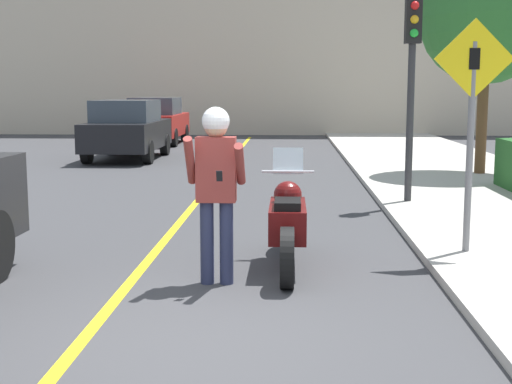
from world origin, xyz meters
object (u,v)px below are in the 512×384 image
(traffic_light, at_px, (412,60))
(street_tree, at_px, (486,18))
(crossing_sign, at_px, (472,113))
(person_biker, at_px, (216,175))
(motorcycle, at_px, (288,223))
(parked_car_black, at_px, (127,129))
(parked_car_red, at_px, (156,120))

(traffic_light, bearing_deg, street_tree, 61.19)
(crossing_sign, bearing_deg, person_biker, -157.09)
(motorcycle, height_order, street_tree, street_tree)
(person_biker, relative_size, street_tree, 0.37)
(traffic_light, bearing_deg, motorcycle, -115.50)
(street_tree, bearing_deg, parked_car_black, 156.95)
(person_biker, xyz_separation_m, street_tree, (5.05, 9.14, 2.41))
(crossing_sign, bearing_deg, parked_car_black, 119.67)
(motorcycle, distance_m, street_tree, 9.95)
(crossing_sign, xyz_separation_m, street_tree, (2.22, 7.94, 1.82))
(crossing_sign, bearing_deg, traffic_light, 90.98)
(traffic_light, relative_size, parked_car_black, 0.81)
(motorcycle, height_order, parked_car_black, parked_car_black)
(motorcycle, relative_size, person_biker, 1.25)
(traffic_light, xyz_separation_m, parked_car_black, (-6.62, 7.95, -1.62))
(motorcycle, bearing_deg, crossing_sign, 13.10)
(street_tree, bearing_deg, crossing_sign, -105.65)
(person_biker, bearing_deg, crossing_sign, 22.91)
(traffic_light, distance_m, street_tree, 4.87)
(person_biker, xyz_separation_m, parked_car_red, (-4.09, 18.59, -0.27))
(parked_car_red, bearing_deg, street_tree, -45.97)
(parked_car_red, bearing_deg, person_biker, -77.59)
(parked_car_black, distance_m, parked_car_red, 5.67)
(traffic_light, relative_size, parked_car_red, 0.81)
(motorcycle, bearing_deg, traffic_light, 64.50)
(parked_car_black, height_order, parked_car_red, same)
(motorcycle, distance_m, parked_car_black, 13.06)
(person_biker, distance_m, traffic_light, 5.85)
(crossing_sign, relative_size, traffic_light, 0.79)
(traffic_light, bearing_deg, parked_car_black, 129.77)
(parked_car_red, bearing_deg, crossing_sign, -68.32)
(motorcycle, xyz_separation_m, crossing_sign, (2.10, 0.49, 1.21))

